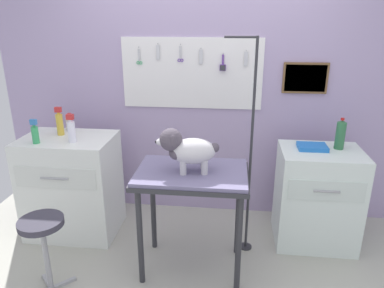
{
  "coord_description": "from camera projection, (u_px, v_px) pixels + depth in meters",
  "views": [
    {
      "loc": [
        0.28,
        -2.13,
        1.93
      ],
      "look_at": [
        -0.0,
        0.33,
        1.05
      ],
      "focal_mm": 33.64,
      "sensor_mm": 36.0,
      "label": 1
    }
  ],
  "objects": [
    {
      "name": "spray_bottle_tall",
      "position": [
        60.0,
        123.0,
        3.18
      ],
      "size": [
        0.06,
        0.06,
        0.25
      ],
      "color": "gold",
      "rests_on": "counter_left"
    },
    {
      "name": "grooming_arm",
      "position": [
        249.0,
        159.0,
        2.9
      ],
      "size": [
        0.29,
        0.11,
        1.8
      ],
      "color": "#2D2D33",
      "rests_on": "ground"
    },
    {
      "name": "soda_bottle",
      "position": [
        340.0,
        135.0,
        3.01
      ],
      "size": [
        0.08,
        0.08,
        0.27
      ],
      "color": "#2E6C41",
      "rests_on": "cabinet_right"
    },
    {
      "name": "detangler_spray",
      "position": [
        71.0,
        130.0,
        3.0
      ],
      "size": [
        0.06,
        0.06,
        0.24
      ],
      "color": "white",
      "rests_on": "counter_left"
    },
    {
      "name": "dog",
      "position": [
        187.0,
        149.0,
        2.59
      ],
      "size": [
        0.46,
        0.26,
        0.33
      ],
      "color": "silver",
      "rests_on": "grooming_table"
    },
    {
      "name": "cabinet_right",
      "position": [
        317.0,
        197.0,
        3.15
      ],
      "size": [
        0.68,
        0.54,
        0.87
      ],
      "color": "white",
      "rests_on": "ground"
    },
    {
      "name": "supply_tray",
      "position": [
        312.0,
        147.0,
        3.04
      ],
      "size": [
        0.24,
        0.18,
        0.04
      ],
      "color": "blue",
      "rests_on": "cabinet_right"
    },
    {
      "name": "counter_left",
      "position": [
        72.0,
        185.0,
        3.3
      ],
      "size": [
        0.8,
        0.58,
        0.93
      ],
      "color": "white",
      "rests_on": "ground"
    },
    {
      "name": "grooming_table",
      "position": [
        192.0,
        183.0,
        2.7
      ],
      "size": [
        0.84,
        0.57,
        0.85
      ],
      "color": "#2D2D33",
      "rests_on": "ground"
    },
    {
      "name": "conditioner_bottle",
      "position": [
        69.0,
        124.0,
        3.31
      ],
      "size": [
        0.06,
        0.05,
        0.17
      ],
      "color": "#BBB6B1",
      "rests_on": "counter_left"
    },
    {
      "name": "rear_wall_panel",
      "position": [
        204.0,
        101.0,
        3.48
      ],
      "size": [
        4.0,
        0.11,
        2.3
      ],
      "color": "#A995BE",
      "rests_on": "ground"
    },
    {
      "name": "stool",
      "position": [
        43.0,
        235.0,
        2.52
      ],
      "size": [
        0.31,
        0.31,
        0.6
      ],
      "color": "#9E9EA3",
      "rests_on": "ground"
    },
    {
      "name": "shampoo_bottle",
      "position": [
        35.0,
        133.0,
        2.98
      ],
      "size": [
        0.06,
        0.06,
        0.21
      ],
      "color": "#38A761",
      "rests_on": "counter_left"
    }
  ]
}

